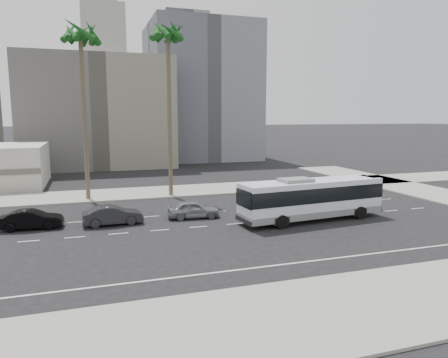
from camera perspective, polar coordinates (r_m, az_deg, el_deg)
name	(u,v)px	position (r m, az deg, el deg)	size (l,w,h in m)	color
ground	(270,221)	(34.37, 6.25, -5.74)	(700.00, 700.00, 0.00)	black
sidewalk_north	(215,189)	(48.58, -1.27, -1.35)	(120.00, 7.00, 0.15)	gray
sidewalk_south	(406,298)	(21.92, 23.69, -14.73)	(120.00, 7.00, 0.15)	gray
midrise_beige_west	(98,113)	(75.34, -16.87, 8.65)	(24.00, 18.00, 18.00)	#5F5D58
midrise_gray_center	(200,93)	(85.27, -3.27, 11.64)	(20.00, 20.00, 26.00)	slate
civic_tower	(104,67)	(282.20, -16.05, 14.48)	(42.00, 42.00, 129.00)	#B9B7AE
highrise_right	(184,73)	(268.19, -5.44, 14.27)	(26.00, 26.00, 70.00)	#595D63
highrise_far	(210,85)	(302.93, -1.97, 12.70)	(22.00, 22.00, 60.00)	#595D63
city_bus	(312,198)	(34.84, 11.92, -2.52)	(12.62, 3.96, 3.57)	silver
car_a	(193,209)	(35.15, -4.21, -4.14)	(4.36, 1.75, 1.48)	gray
car_b	(113,215)	(34.03, -14.97, -4.81)	(4.62, 1.61, 1.52)	#242428
car_c	(32,219)	(34.84, -24.84, -5.04)	(4.52, 1.58, 1.49)	black
palm_near	(168,37)	(44.78, -7.67, 18.66)	(5.37, 5.37, 18.05)	brown
palm_mid	(81,39)	(44.67, -19.04, 17.60)	(5.70, 5.70, 17.58)	brown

